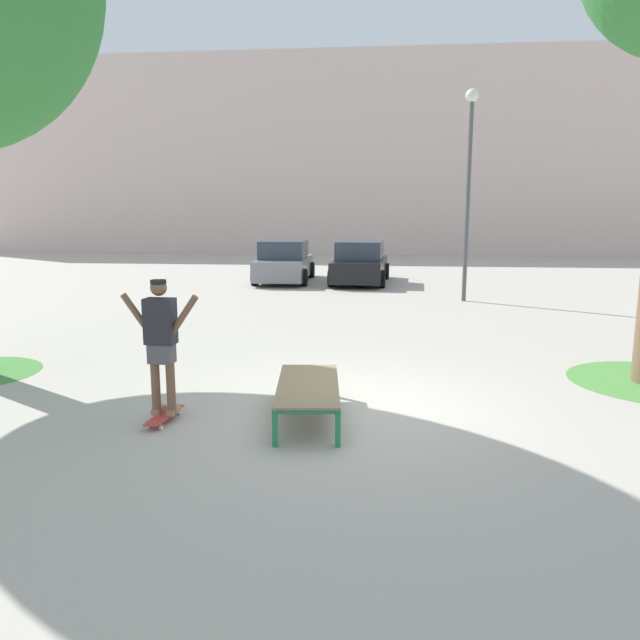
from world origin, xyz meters
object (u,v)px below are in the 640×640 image
Objects in this scene: skater at (161,338)px; light_post at (469,165)px; car_grey at (284,263)px; skateboard at (165,415)px; skate_box at (308,387)px; car_black at (360,264)px.

light_post reaches higher than skater.
skater is 14.93m from car_grey.
light_post is at bearing 64.78° from skateboard.
car_black reaches higher than skate_box.
skater is 12.13m from light_post.
skate_box is at bearing 8.91° from skateboard.
skateboard is at bearing -97.35° from car_black.
skateboard is at bearing -94.38° from skater.
skate_box is 1.16× the size of skater.
skate_box is at bearing -107.40° from light_post.
skateboard is 0.19× the size of car_black.
car_grey is at bearing 93.29° from skateboard.
light_post is (3.26, 10.41, 3.41)m from skate_box.
car_black reaches higher than skateboard.
car_grey is 0.98× the size of car_black.
skate_box is 11.43m from light_post.
skater is 0.40× the size of car_grey.
car_grey is 7.89m from light_post.
skateboard is 0.48× the size of skater.
skate_box is 2.42× the size of skateboard.
car_black is at bearing 82.65° from skateboard.
skater is 0.29× the size of light_post.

